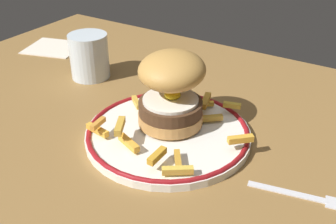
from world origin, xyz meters
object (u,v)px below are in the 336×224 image
dinner_plate (168,133)px  burger (171,88)px  fork (308,196)px  napkin (53,47)px  water_glass (90,58)px

dinner_plate → burger: bearing=113.3°
burger → fork: (23.59, -4.67, -7.12)cm
burger → fork: burger is taller
dinner_plate → napkin: bearing=158.1°
water_glass → dinner_plate: bearing=-22.5°
dinner_plate → water_glass: size_ratio=2.88×
burger → water_glass: burger is taller
dinner_plate → napkin: dinner_plate is taller
dinner_plate → fork: bearing=-5.4°
fork → burger: bearing=168.8°
burger → fork: bearing=-11.2°
burger → fork: size_ratio=0.87×
burger → napkin: size_ratio=1.03×
dinner_plate → burger: size_ratio=2.06×
fork → napkin: bearing=163.4°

